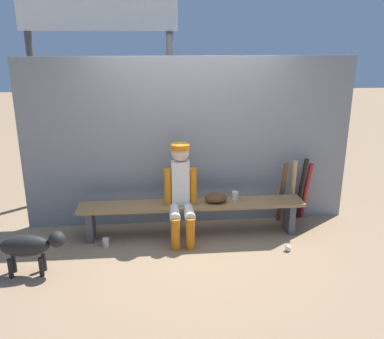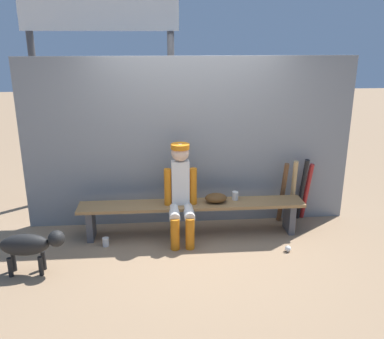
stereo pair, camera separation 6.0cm
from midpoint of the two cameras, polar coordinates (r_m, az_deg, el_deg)
name	(u,v)px [view 1 (the left image)]	position (r m, az deg, el deg)	size (l,w,h in m)	color
ground_plane	(192,234)	(5.52, -0.32, -8.81)	(30.00, 30.00, 0.00)	#937556
chainlink_fence	(189,143)	(5.52, -0.73, 3.60)	(4.34, 0.03, 2.24)	gray
dugout_bench	(192,209)	(5.37, -0.32, -5.47)	(2.87, 0.36, 0.44)	olive
player_seated	(181,190)	(5.15, -1.84, -2.87)	(0.41, 0.55, 1.22)	silver
baseball_glove	(216,198)	(5.35, 2.96, -3.89)	(0.28, 0.20, 0.12)	#593819
bat_wood_dark	(282,192)	(5.79, 11.90, -3.09)	(0.06, 0.06, 0.89)	brown
bat_wood_tan	(292,192)	(5.83, 13.24, -2.96)	(0.06, 0.06, 0.90)	tan
bat_aluminum_black	(301,189)	(5.93, 14.41, -2.63)	(0.06, 0.06, 0.92)	black
bat_aluminum_red	(306,191)	(6.00, 14.98, -2.85)	(0.06, 0.06, 0.84)	#B22323
baseball	(288,248)	(5.23, 12.66, -10.42)	(0.07, 0.07, 0.07)	white
cup_on_ground	(106,242)	(5.31, -11.99, -9.70)	(0.08, 0.08, 0.11)	silver
cup_on_bench	(235,196)	(5.45, 5.57, -3.56)	(0.08, 0.08, 0.11)	silver
scoreboard	(104,29)	(6.26, -12.22, 18.18)	(2.46, 0.27, 3.59)	#3F3F42
dog	(30,246)	(4.85, -21.52, -9.67)	(0.84, 0.20, 0.49)	black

